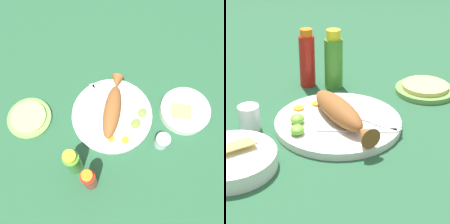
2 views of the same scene
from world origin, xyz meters
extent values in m
plane|color=#235133|center=(0.00, 0.00, 0.00)|extent=(4.00, 4.00, 0.00)
cylinder|color=silver|center=(0.00, 0.00, 0.01)|extent=(0.31, 0.31, 0.02)
ellipsoid|color=brown|center=(0.00, 0.00, 0.04)|extent=(0.22, 0.16, 0.05)
cone|color=brown|center=(-0.11, -0.06, 0.04)|extent=(0.06, 0.06, 0.05)
cube|color=silver|center=(0.01, -0.04, 0.02)|extent=(0.07, 0.10, 0.00)
cube|color=silver|center=(-0.03, -0.12, 0.02)|extent=(0.05, 0.07, 0.00)
cube|color=silver|center=(-0.06, -0.01, 0.02)|extent=(0.01, 0.11, 0.00)
cube|color=silver|center=(-0.05, -0.10, 0.02)|extent=(0.02, 0.07, 0.00)
cylinder|color=orange|center=(0.08, 0.06, 0.02)|extent=(0.03, 0.03, 0.00)
cylinder|color=orange|center=(0.05, 0.10, 0.02)|extent=(0.03, 0.03, 0.00)
ellipsoid|color=#6BB233|center=(-0.02, 0.10, 0.03)|extent=(0.04, 0.03, 0.02)
ellipsoid|color=#6BB233|center=(-0.07, 0.09, 0.03)|extent=(0.04, 0.03, 0.02)
cylinder|color=#B21914|center=(0.24, 0.10, 0.07)|extent=(0.05, 0.05, 0.15)
cylinder|color=orange|center=(0.24, 0.10, 0.16)|extent=(0.03, 0.03, 0.02)
cylinder|color=#3D8428|center=(0.23, 0.02, 0.07)|extent=(0.05, 0.05, 0.15)
cylinder|color=yellow|center=(0.23, 0.02, 0.16)|extent=(0.04, 0.04, 0.03)
cylinder|color=silver|center=(-0.02, 0.21, 0.03)|extent=(0.05, 0.05, 0.06)
cylinder|color=white|center=(-0.02, 0.21, 0.01)|extent=(0.04, 0.04, 0.03)
cylinder|color=white|center=(-0.18, 0.21, 0.02)|extent=(0.19, 0.19, 0.04)
cylinder|color=olive|center=(-0.18, 0.21, 0.03)|extent=(0.16, 0.16, 0.01)
cube|color=gold|center=(-0.15, 0.21, 0.04)|extent=(0.11, 0.11, 0.02)
cylinder|color=#6B9E4C|center=(0.20, -0.24, 0.01)|extent=(0.17, 0.17, 0.01)
cylinder|color=#E0C666|center=(0.20, -0.24, 0.02)|extent=(0.13, 0.13, 0.01)
camera|label=1|loc=(0.29, 0.23, 0.90)|focal=40.00mm
camera|label=2|loc=(-0.86, -0.03, 0.49)|focal=65.00mm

